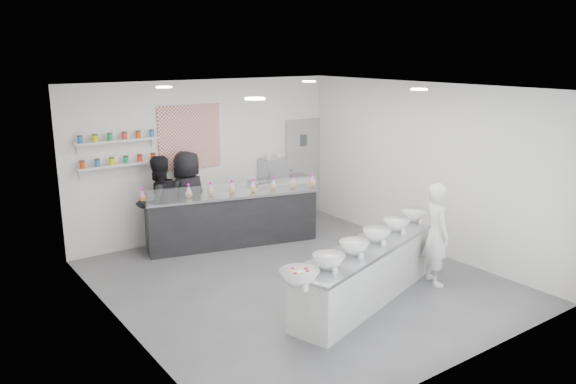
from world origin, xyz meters
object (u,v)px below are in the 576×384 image
object	(u,v)px
woman_prep	(437,234)
espresso_machine	(274,169)
staff_left	(159,204)
espresso_ledge	(279,200)
back_bar	(233,219)
prep_counter	(365,274)
staff_right	(188,198)

from	to	relation	value
woman_prep	espresso_machine	bearing A→B (deg)	28.70
woman_prep	staff_left	xyz separation A→B (m)	(-2.88, 3.82, 0.07)
espresso_ledge	staff_left	distance (m)	2.79
back_bar	espresso_ledge	xyz separation A→B (m)	(1.52, 0.69, -0.01)
prep_counter	back_bar	world-z (taller)	back_bar
espresso_ledge	staff_right	size ratio (longest dim) A/B	0.74
espresso_machine	prep_counter	bearing A→B (deg)	-105.33
prep_counter	espresso_machine	bearing A→B (deg)	56.82
prep_counter	woman_prep	distance (m)	1.39
prep_counter	woman_prep	world-z (taller)	woman_prep
prep_counter	espresso_ledge	world-z (taller)	espresso_ledge
prep_counter	espresso_machine	distance (m)	4.10
prep_counter	espresso_ledge	bearing A→B (deg)	54.96
staff_left	staff_right	xyz separation A→B (m)	(0.59, 0.05, 0.01)
espresso_machine	staff_left	bearing A→B (deg)	-174.96
espresso_machine	staff_right	xyz separation A→B (m)	(-2.03, -0.18, -0.28)
prep_counter	back_bar	bearing A→B (deg)	77.80
staff_left	staff_right	size ratio (longest dim) A/B	0.99
espresso_ledge	woman_prep	size ratio (longest dim) A/B	0.81
espresso_ledge	woman_prep	bearing A→B (deg)	-88.22
woman_prep	staff_left	world-z (taller)	staff_left
espresso_machine	woman_prep	distance (m)	4.07
back_bar	staff_left	xyz separation A→B (m)	(-1.24, 0.46, 0.38)
espresso_ledge	staff_right	world-z (taller)	staff_right
espresso_machine	back_bar	bearing A→B (deg)	-153.55
woman_prep	staff_right	distance (m)	4.50
woman_prep	back_bar	bearing A→B (deg)	51.08
prep_counter	staff_left	size ratio (longest dim) A/B	1.74
back_bar	espresso_machine	world-z (taller)	espresso_machine
back_bar	espresso_machine	bearing A→B (deg)	40.88
espresso_ledge	back_bar	bearing A→B (deg)	-155.64
back_bar	woman_prep	xyz separation A→B (m)	(1.65, -3.36, 0.31)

